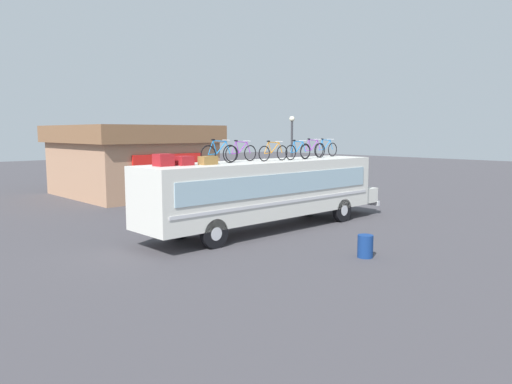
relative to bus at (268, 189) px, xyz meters
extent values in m
plane|color=#423F44|center=(-0.17, 0.00, -1.77)|extent=(120.00, 120.00, 0.00)
cube|color=silver|center=(-0.17, 0.00, 0.05)|extent=(11.75, 2.47, 2.33)
cube|color=silver|center=(6.24, 0.00, -0.75)|extent=(1.06, 2.27, 0.73)
cube|color=#99B7C6|center=(-0.17, -1.25, 0.34)|extent=(10.81, 0.04, 0.84)
cube|color=#99B7C6|center=(-0.17, 1.25, 0.34)|extent=(10.81, 0.04, 0.84)
cube|color=silver|center=(-0.17, -1.25, -0.42)|extent=(11.28, 0.03, 0.12)
cube|color=silver|center=(-0.17, 1.25, -0.42)|extent=(11.28, 0.03, 0.12)
cube|color=silver|center=(6.82, 0.00, -1.20)|extent=(0.16, 2.35, 0.24)
cylinder|color=black|center=(3.83, -1.10, -1.22)|extent=(1.09, 0.28, 1.09)
cylinder|color=silver|center=(3.83, -1.10, -1.22)|extent=(0.49, 0.30, 0.49)
cylinder|color=black|center=(3.83, 1.10, -1.22)|extent=(1.09, 0.28, 1.09)
cylinder|color=silver|center=(3.83, 1.10, -1.22)|extent=(0.49, 0.30, 0.49)
cylinder|color=black|center=(-3.81, -1.10, -1.22)|extent=(1.09, 0.28, 1.09)
cylinder|color=silver|center=(-3.81, -1.10, -1.22)|extent=(0.49, 0.30, 0.49)
cylinder|color=black|center=(-3.81, 1.10, -1.22)|extent=(1.09, 0.28, 1.09)
cylinder|color=silver|center=(-3.81, 1.10, -1.22)|extent=(0.49, 0.30, 0.49)
cube|color=maroon|center=(-5.02, 0.26, 1.43)|extent=(0.60, 0.56, 0.44)
cube|color=maroon|center=(-4.22, 0.13, 1.38)|extent=(0.57, 0.55, 0.34)
cube|color=olive|center=(-3.35, -0.18, 1.37)|extent=(0.66, 0.41, 0.32)
torus|color=black|center=(-3.21, -0.03, 1.57)|extent=(0.72, 0.04, 0.72)
torus|color=black|center=(-2.13, -0.03, 1.57)|extent=(0.72, 0.04, 0.72)
cylinder|color=#197FDB|center=(-2.89, -0.03, 1.85)|extent=(0.21, 0.04, 0.52)
cylinder|color=#197FDB|center=(-2.56, -0.03, 1.83)|extent=(0.50, 0.04, 0.50)
cylinder|color=#197FDB|center=(-2.65, -0.03, 2.08)|extent=(0.65, 0.04, 0.07)
cylinder|color=#197FDB|center=(-3.01, -0.03, 1.58)|extent=(0.41, 0.03, 0.05)
cylinder|color=#197FDB|center=(-3.09, -0.03, 1.84)|extent=(0.26, 0.03, 0.54)
cylinder|color=#197FDB|center=(-2.23, -0.03, 1.82)|extent=(0.22, 0.03, 0.51)
cylinder|color=silver|center=(-2.33, -0.03, 2.12)|extent=(0.03, 0.44, 0.03)
ellipsoid|color=black|center=(-2.97, -0.03, 2.14)|extent=(0.20, 0.08, 0.06)
torus|color=black|center=(-1.71, 0.37, 1.55)|extent=(0.68, 0.04, 0.68)
torus|color=black|center=(-0.69, 0.37, 1.55)|extent=(0.68, 0.04, 0.68)
cylinder|color=purple|center=(-1.40, 0.37, 1.80)|extent=(0.20, 0.04, 0.48)
cylinder|color=purple|center=(-1.10, 0.37, 1.79)|extent=(0.47, 0.04, 0.46)
cylinder|color=purple|center=(-1.18, 0.37, 2.02)|extent=(0.61, 0.04, 0.07)
cylinder|color=purple|center=(-1.51, 0.37, 1.56)|extent=(0.39, 0.03, 0.05)
cylinder|color=purple|center=(-1.59, 0.37, 1.79)|extent=(0.25, 0.03, 0.50)
cylinder|color=purple|center=(-0.78, 0.37, 1.78)|extent=(0.21, 0.03, 0.47)
cylinder|color=silver|center=(-0.87, 0.37, 2.06)|extent=(0.03, 0.44, 0.03)
ellipsoid|color=black|center=(-1.48, 0.37, 2.08)|extent=(0.20, 0.08, 0.06)
torus|color=black|center=(-0.41, -0.20, 1.54)|extent=(0.65, 0.04, 0.65)
torus|color=black|center=(0.67, -0.20, 1.54)|extent=(0.65, 0.04, 0.65)
cylinder|color=orange|center=(-0.09, -0.20, 1.78)|extent=(0.21, 0.04, 0.46)
cylinder|color=orange|center=(0.24, -0.20, 1.77)|extent=(0.50, 0.04, 0.45)
cylinder|color=orange|center=(0.15, -0.20, 1.99)|extent=(0.65, 0.04, 0.07)
cylinder|color=orange|center=(-0.20, -0.20, 1.55)|extent=(0.41, 0.03, 0.05)
cylinder|color=orange|center=(-0.29, -0.20, 1.77)|extent=(0.26, 0.03, 0.48)
cylinder|color=orange|center=(0.57, -0.20, 1.76)|extent=(0.22, 0.03, 0.45)
cylinder|color=silver|center=(0.47, -0.20, 2.03)|extent=(0.03, 0.44, 0.03)
ellipsoid|color=black|center=(-0.17, -0.20, 2.05)|extent=(0.20, 0.08, 0.06)
torus|color=black|center=(1.06, -0.33, 1.54)|extent=(0.67, 0.04, 0.67)
torus|color=black|center=(2.03, -0.33, 1.54)|extent=(0.67, 0.04, 0.67)
cylinder|color=#197FDB|center=(1.35, -0.33, 1.80)|extent=(0.19, 0.04, 0.47)
cylinder|color=#197FDB|center=(1.64, -0.33, 1.78)|extent=(0.45, 0.04, 0.46)
cylinder|color=#197FDB|center=(1.57, -0.33, 2.01)|extent=(0.58, 0.04, 0.07)
cylinder|color=#197FDB|center=(1.25, -0.33, 1.55)|extent=(0.37, 0.03, 0.05)
cylinder|color=#197FDB|center=(1.17, -0.33, 1.79)|extent=(0.24, 0.03, 0.49)
cylinder|color=#197FDB|center=(1.94, -0.33, 1.77)|extent=(0.20, 0.03, 0.46)
cylinder|color=silver|center=(1.85, -0.33, 2.05)|extent=(0.03, 0.44, 0.03)
ellipsoid|color=black|center=(1.28, -0.33, 2.07)|extent=(0.20, 0.08, 0.06)
torus|color=black|center=(2.47, 0.05, 1.56)|extent=(0.70, 0.04, 0.70)
torus|color=black|center=(3.54, 0.05, 1.56)|extent=(0.70, 0.04, 0.70)
cylinder|color=purple|center=(2.79, 0.05, 1.83)|extent=(0.21, 0.04, 0.50)
cylinder|color=purple|center=(3.11, 0.05, 1.81)|extent=(0.50, 0.04, 0.48)
cylinder|color=purple|center=(3.02, 0.05, 2.05)|extent=(0.65, 0.04, 0.07)
cylinder|color=purple|center=(2.67, 0.05, 1.57)|extent=(0.41, 0.03, 0.05)
cylinder|color=purple|center=(2.58, 0.05, 1.82)|extent=(0.26, 0.03, 0.52)
cylinder|color=purple|center=(3.44, 0.05, 1.80)|extent=(0.22, 0.03, 0.49)
cylinder|color=silver|center=(3.35, 0.05, 2.09)|extent=(0.03, 0.44, 0.03)
ellipsoid|color=black|center=(2.70, 0.05, 2.11)|extent=(0.20, 0.08, 0.06)
torus|color=black|center=(3.88, 0.41, 1.55)|extent=(0.69, 0.04, 0.69)
torus|color=black|center=(4.95, 0.41, 1.55)|extent=(0.69, 0.04, 0.69)
cylinder|color=#197FDB|center=(4.20, 0.41, 1.81)|extent=(0.20, 0.04, 0.49)
cylinder|color=#197FDB|center=(4.52, 0.41, 1.80)|extent=(0.49, 0.04, 0.47)
cylinder|color=#197FDB|center=(4.44, 0.41, 2.04)|extent=(0.64, 0.04, 0.07)
cylinder|color=#197FDB|center=(4.08, 0.41, 1.56)|extent=(0.41, 0.03, 0.05)
cylinder|color=#197FDB|center=(4.00, 0.41, 1.80)|extent=(0.26, 0.03, 0.51)
cylinder|color=#197FDB|center=(4.85, 0.41, 1.79)|extent=(0.22, 0.03, 0.48)
cylinder|color=silver|center=(4.76, 0.41, 2.07)|extent=(0.03, 0.44, 0.03)
ellipsoid|color=black|center=(4.12, 0.41, 2.09)|extent=(0.20, 0.08, 0.06)
cube|color=tan|center=(1.64, 14.76, -0.01)|extent=(8.09, 8.90, 3.52)
cube|color=brown|center=(1.64, 14.76, 2.30)|extent=(8.74, 9.61, 1.10)
cube|color=red|center=(1.64, 10.21, 0.77)|extent=(4.85, 0.16, 0.70)
cylinder|color=navy|center=(-0.90, -5.60, -1.39)|extent=(0.52, 0.52, 0.77)
cylinder|color=#38383D|center=(8.59, 6.53, 0.70)|extent=(0.14, 0.14, 4.93)
sphere|color=#F2EDCC|center=(8.59, 6.53, 3.27)|extent=(0.35, 0.35, 0.35)
camera|label=1|loc=(-14.41, -14.63, 2.43)|focal=33.80mm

